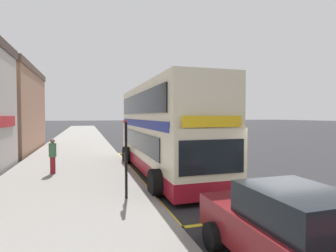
{
  "coord_description": "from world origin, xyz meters",
  "views": [
    {
      "loc": [
        -6.25,
        -7.28,
        2.9
      ],
      "look_at": [
        -1.72,
        7.42,
        2.31
      ],
      "focal_mm": 28.67,
      "sensor_mm": 36.0,
      "label": 1
    }
  ],
  "objects_px": {
    "parked_car_navy_distant": "(150,130)",
    "pedestrian_waiting_near_sign": "(53,155)",
    "bus_stop_sign": "(126,152)",
    "parked_car_maroon_ahead": "(294,234)",
    "parked_car_silver_across": "(134,126)",
    "double_decker_bus": "(163,132)"
  },
  "relations": [
    {
      "from": "parked_car_silver_across",
      "to": "parked_car_maroon_ahead",
      "type": "xyz_separation_m",
      "value": [
        -5.69,
        -49.33,
        0.0
      ]
    },
    {
      "from": "double_decker_bus",
      "to": "pedestrian_waiting_near_sign",
      "type": "distance_m",
      "value": 5.43
    },
    {
      "from": "bus_stop_sign",
      "to": "parked_car_maroon_ahead",
      "type": "xyz_separation_m",
      "value": [
        2.24,
        -5.15,
        -0.89
      ]
    },
    {
      "from": "parked_car_maroon_ahead",
      "to": "parked_car_navy_distant",
      "type": "bearing_deg",
      "value": 78.19
    },
    {
      "from": "bus_stop_sign",
      "to": "parked_car_maroon_ahead",
      "type": "height_order",
      "value": "bus_stop_sign"
    },
    {
      "from": "double_decker_bus",
      "to": "parked_car_silver_across",
      "type": "relative_size",
      "value": 2.69
    },
    {
      "from": "double_decker_bus",
      "to": "parked_car_navy_distant",
      "type": "relative_size",
      "value": 2.69
    },
    {
      "from": "bus_stop_sign",
      "to": "parked_car_silver_across",
      "type": "height_order",
      "value": "bus_stop_sign"
    },
    {
      "from": "parked_car_silver_across",
      "to": "pedestrian_waiting_near_sign",
      "type": "distance_m",
      "value": 40.86
    },
    {
      "from": "parked_car_maroon_ahead",
      "to": "parked_car_navy_distant",
      "type": "relative_size",
      "value": 1.0
    },
    {
      "from": "parked_car_navy_distant",
      "to": "pedestrian_waiting_near_sign",
      "type": "xyz_separation_m",
      "value": [
        -10.47,
        -24.51,
        0.25
      ]
    },
    {
      "from": "parked_car_silver_across",
      "to": "bus_stop_sign",
      "type": "bearing_deg",
      "value": -98.51
    },
    {
      "from": "bus_stop_sign",
      "to": "pedestrian_waiting_near_sign",
      "type": "bearing_deg",
      "value": 120.37
    },
    {
      "from": "parked_car_maroon_ahead",
      "to": "pedestrian_waiting_near_sign",
      "type": "bearing_deg",
      "value": 114.09
    },
    {
      "from": "bus_stop_sign",
      "to": "parked_car_navy_distant",
      "type": "bearing_deg",
      "value": 75.3
    },
    {
      "from": "bus_stop_sign",
      "to": "pedestrian_waiting_near_sign",
      "type": "distance_m",
      "value": 5.56
    },
    {
      "from": "bus_stop_sign",
      "to": "parked_car_silver_across",
      "type": "distance_m",
      "value": 44.9
    },
    {
      "from": "parked_car_maroon_ahead",
      "to": "parked_car_navy_distant",
      "type": "height_order",
      "value": "same"
    },
    {
      "from": "double_decker_bus",
      "to": "bus_stop_sign",
      "type": "relative_size",
      "value": 4.32
    },
    {
      "from": "parked_car_navy_distant",
      "to": "pedestrian_waiting_near_sign",
      "type": "relative_size",
      "value": 2.52
    },
    {
      "from": "parked_car_maroon_ahead",
      "to": "bus_stop_sign",
      "type": "bearing_deg",
      "value": 110.69
    },
    {
      "from": "double_decker_bus",
      "to": "pedestrian_waiting_near_sign",
      "type": "xyz_separation_m",
      "value": [
        -5.31,
        0.5,
        -1.02
      ]
    }
  ]
}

